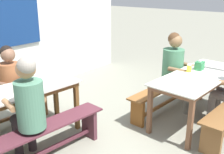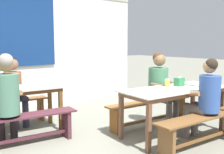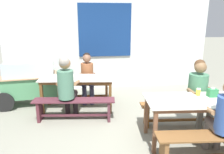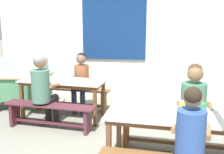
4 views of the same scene
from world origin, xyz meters
The scene contains 14 objects.
ground_plane centered at (0.00, 0.00, 0.00)m, with size 40.00×40.00×0.00m, color gray.
backdrop_wall centered at (0.00, 2.89, 1.49)m, with size 6.04×0.23×2.85m.
dining_table_far centered at (-0.86, 1.27, 0.69)m, with size 1.71×0.80×0.77m.
dining_table_near centered at (1.25, -0.35, 0.70)m, with size 1.90×0.86×0.77m.
bench_far_back centered at (-0.81, 1.84, 0.30)m, with size 1.59×0.44×0.45m.
bench_far_front centered at (-0.91, 0.69, 0.30)m, with size 1.70×0.47×0.45m.
bench_near_back centered at (1.29, 0.23, 0.31)m, with size 1.81×0.38×0.45m.
food_cart centered at (-2.03, 1.75, 0.62)m, with size 1.69×0.98×1.08m.
person_left_back_turned centered at (-1.05, 0.76, 0.78)m, with size 0.49×0.54×1.35m.
person_center_facing centered at (-0.63, 1.76, 0.71)m, with size 0.42×0.53×1.24m.
person_near_front centered at (1.32, -0.86, 0.72)m, with size 0.46×0.56×1.28m.
person_right_near_table centered at (1.47, 0.16, 0.76)m, with size 0.47×0.59×1.33m.
tissue_box centered at (1.49, -0.25, 0.84)m, with size 0.15×0.11×0.16m.
condiment_jar centered at (1.28, -0.16, 0.83)m, with size 0.08×0.08×0.13m.
Camera 4 is at (0.93, -3.62, 1.93)m, focal length 43.17 mm.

